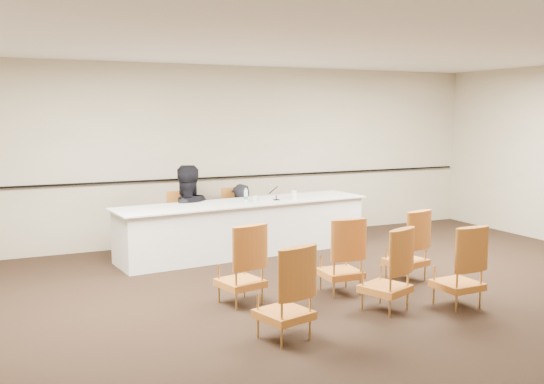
{
  "coord_description": "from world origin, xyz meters",
  "views": [
    {
      "loc": [
        -3.61,
        -5.79,
        2.19
      ],
      "look_at": [
        0.25,
        2.6,
        0.99
      ],
      "focal_mm": 40.0,
      "sensor_mm": 36.0,
      "label": 1
    }
  ],
  "objects_px": {
    "coffee_cup": "(294,195)",
    "aud_chair_front_right": "(406,245)",
    "microphone": "(276,192)",
    "panelist_main_chair": "(240,217)",
    "drinking_glass": "(255,198)",
    "panelist_main": "(240,232)",
    "aud_chair_back_mid": "(386,269)",
    "aud_chair_back_right": "(458,265)",
    "aud_chair_back_left": "(284,292)",
    "panelist_second": "(186,225)",
    "aud_chair_front_mid": "(341,255)",
    "water_bottle": "(246,195)",
    "panelist_second_chair": "(186,222)",
    "aud_chair_front_left": "(240,264)",
    "panel_table": "(245,228)"
  },
  "relations": [
    {
      "from": "panelist_main",
      "to": "aud_chair_back_right",
      "type": "xyz_separation_m",
      "value": [
        1.05,
        -4.07,
        0.25
      ]
    },
    {
      "from": "panel_table",
      "to": "microphone",
      "type": "distance_m",
      "value": 0.75
    },
    {
      "from": "microphone",
      "to": "panelist_main_chair",
      "type": "bearing_deg",
      "value": 96.02
    },
    {
      "from": "drinking_glass",
      "to": "aud_chair_back_left",
      "type": "bearing_deg",
      "value": -108.74
    },
    {
      "from": "panelist_main_chair",
      "to": "coffee_cup",
      "type": "xyz_separation_m",
      "value": [
        0.67,
        -0.68,
        0.42
      ]
    },
    {
      "from": "panelist_second_chair",
      "to": "aud_chair_back_left",
      "type": "bearing_deg",
      "value": -99.06
    },
    {
      "from": "drinking_glass",
      "to": "aud_chair_front_right",
      "type": "height_order",
      "value": "aud_chair_front_right"
    },
    {
      "from": "aud_chair_back_mid",
      "to": "aud_chair_back_right",
      "type": "height_order",
      "value": "same"
    },
    {
      "from": "coffee_cup",
      "to": "aud_chair_front_left",
      "type": "bearing_deg",
      "value": -128.91
    },
    {
      "from": "panelist_main",
      "to": "aud_chair_back_right",
      "type": "bearing_deg",
      "value": 105.34
    },
    {
      "from": "panelist_second_chair",
      "to": "water_bottle",
      "type": "distance_m",
      "value": 1.07
    },
    {
      "from": "aud_chair_back_left",
      "to": "aud_chair_back_right",
      "type": "bearing_deg",
      "value": -12.51
    },
    {
      "from": "aud_chair_back_mid",
      "to": "drinking_glass",
      "type": "bearing_deg",
      "value": 72.32
    },
    {
      "from": "panelist_second",
      "to": "aud_chair_front_right",
      "type": "relative_size",
      "value": 2.01
    },
    {
      "from": "drinking_glass",
      "to": "coffee_cup",
      "type": "height_order",
      "value": "coffee_cup"
    },
    {
      "from": "microphone",
      "to": "drinking_glass",
      "type": "bearing_deg",
      "value": 154.74
    },
    {
      "from": "panelist_second_chair",
      "to": "panel_table",
      "type": "bearing_deg",
      "value": -38.63
    },
    {
      "from": "panel_table",
      "to": "panelist_second_chair",
      "type": "bearing_deg",
      "value": 141.37
    },
    {
      "from": "coffee_cup",
      "to": "aud_chair_front_right",
      "type": "height_order",
      "value": "coffee_cup"
    },
    {
      "from": "panelist_second",
      "to": "aud_chair_front_mid",
      "type": "relative_size",
      "value": 2.01
    },
    {
      "from": "aud_chair_front_mid",
      "to": "aud_chair_back_left",
      "type": "height_order",
      "value": "same"
    },
    {
      "from": "panelist_main",
      "to": "water_bottle",
      "type": "bearing_deg",
      "value": 78.36
    },
    {
      "from": "panel_table",
      "to": "aud_chair_back_left",
      "type": "relative_size",
      "value": 4.32
    },
    {
      "from": "panelist_main_chair",
      "to": "aud_chair_back_right",
      "type": "height_order",
      "value": "same"
    },
    {
      "from": "microphone",
      "to": "aud_chair_back_left",
      "type": "relative_size",
      "value": 0.27
    },
    {
      "from": "panelist_main_chair",
      "to": "aud_chair_back_mid",
      "type": "bearing_deg",
      "value": -92.54
    },
    {
      "from": "panelist_main",
      "to": "drinking_glass",
      "type": "xyz_separation_m",
      "value": [
        -0.01,
        -0.67,
        0.65
      ]
    },
    {
      "from": "panelist_second_chair",
      "to": "aud_chair_back_mid",
      "type": "bearing_deg",
      "value": -78.29
    },
    {
      "from": "panelist_main_chair",
      "to": "panelist_second_chair",
      "type": "xyz_separation_m",
      "value": [
        -0.96,
        -0.1,
        0.0
      ]
    },
    {
      "from": "drinking_glass",
      "to": "aud_chair_front_right",
      "type": "bearing_deg",
      "value": -62.21
    },
    {
      "from": "aud_chair_front_mid",
      "to": "aud_chair_back_left",
      "type": "distance_m",
      "value": 1.69
    },
    {
      "from": "panelist_main",
      "to": "aud_chair_back_mid",
      "type": "height_order",
      "value": "panelist_main"
    },
    {
      "from": "microphone",
      "to": "panelist_second_chair",
      "type": "bearing_deg",
      "value": 134.87
    },
    {
      "from": "microphone",
      "to": "aud_chair_back_left",
      "type": "xyz_separation_m",
      "value": [
        -1.54,
        -3.46,
        -0.48
      ]
    },
    {
      "from": "aud_chair_front_mid",
      "to": "aud_chair_back_left",
      "type": "xyz_separation_m",
      "value": [
        -1.3,
        -1.09,
        0.0
      ]
    },
    {
      "from": "microphone",
      "to": "panel_table",
      "type": "bearing_deg",
      "value": 150.44
    },
    {
      "from": "panelist_main",
      "to": "aud_chair_front_right",
      "type": "relative_size",
      "value": 1.69
    },
    {
      "from": "coffee_cup",
      "to": "aud_chair_back_mid",
      "type": "xyz_separation_m",
      "value": [
        -0.45,
        -3.16,
        -0.42
      ]
    },
    {
      "from": "panelist_main_chair",
      "to": "aud_chair_back_mid",
      "type": "distance_m",
      "value": 3.85
    },
    {
      "from": "aud_chair_back_left",
      "to": "aud_chair_back_right",
      "type": "relative_size",
      "value": 1.0
    },
    {
      "from": "panel_table",
      "to": "drinking_glass",
      "type": "bearing_deg",
      "value": -24.23
    },
    {
      "from": "aud_chair_back_left",
      "to": "panelist_main",
      "type": "bearing_deg",
      "value": 59.16
    },
    {
      "from": "drinking_glass",
      "to": "aud_chair_front_right",
      "type": "distance_m",
      "value": 2.59
    },
    {
      "from": "drinking_glass",
      "to": "water_bottle",
      "type": "bearing_deg",
      "value": 157.7
    },
    {
      "from": "panelist_main_chair",
      "to": "aud_chair_back_right",
      "type": "relative_size",
      "value": 1.0
    },
    {
      "from": "panelist_main",
      "to": "aud_chair_back_right",
      "type": "distance_m",
      "value": 4.21
    },
    {
      "from": "drinking_glass",
      "to": "aud_chair_back_mid",
      "type": "height_order",
      "value": "aud_chair_back_mid"
    },
    {
      "from": "panelist_main",
      "to": "panelist_second",
      "type": "bearing_deg",
      "value": 6.68
    },
    {
      "from": "aud_chair_front_left",
      "to": "panelist_main_chair",
      "type": "bearing_deg",
      "value": 55.9
    },
    {
      "from": "aud_chair_back_right",
      "to": "aud_chair_back_left",
      "type": "bearing_deg",
      "value": 179.91
    }
  ]
}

